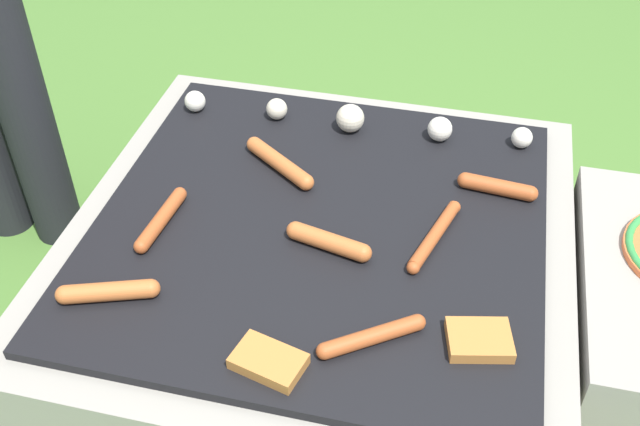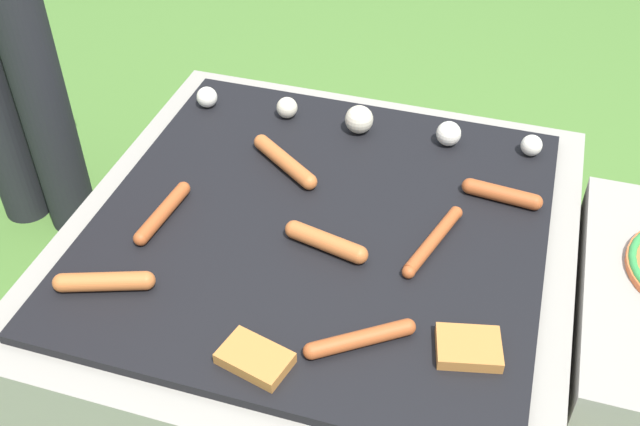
# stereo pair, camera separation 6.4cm
# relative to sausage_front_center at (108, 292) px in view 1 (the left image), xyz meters

# --- Properties ---
(ground_plane) EXTENTS (14.00, 14.00, 0.00)m
(ground_plane) POSITION_rel_sausage_front_center_xyz_m (0.29, 0.26, -0.41)
(ground_plane) COLOR #47702D
(grill) EXTENTS (0.90, 0.90, 0.39)m
(grill) POSITION_rel_sausage_front_center_xyz_m (0.29, 0.26, -0.21)
(grill) COLOR gray
(grill) RESTS_ON ground_plane
(sausage_front_center) EXTENTS (0.16, 0.08, 0.03)m
(sausage_front_center) POSITION_rel_sausage_front_center_xyz_m (0.00, 0.00, 0.00)
(sausage_front_center) COLOR #B7602D
(sausage_front_center) RESTS_ON grill
(sausage_front_right) EXTENTS (0.04, 0.17, 0.03)m
(sausage_front_right) POSITION_rel_sausage_front_center_xyz_m (0.01, 0.18, -0.00)
(sausage_front_right) COLOR #A34C23
(sausage_front_right) RESTS_ON grill
(sausage_back_center) EXTENTS (0.16, 0.12, 0.03)m
(sausage_back_center) POSITION_rel_sausage_front_center_xyz_m (0.17, 0.39, -0.00)
(sausage_back_center) COLOR #B7602D
(sausage_back_center) RESTS_ON grill
(sausage_mid_right) EXTENTS (0.07, 0.19, 0.02)m
(sausage_mid_right) POSITION_rel_sausage_front_center_xyz_m (0.49, 0.25, -0.00)
(sausage_mid_right) COLOR #A34C23
(sausage_mid_right) RESTS_ON grill
(sausage_front_left) EXTENTS (0.15, 0.11, 0.03)m
(sausage_front_left) POSITION_rel_sausage_front_center_xyz_m (0.42, 0.01, -0.00)
(sausage_front_left) COLOR #A34C23
(sausage_front_left) RESTS_ON grill
(sausage_back_right) EXTENTS (0.16, 0.06, 0.03)m
(sausage_back_right) POSITION_rel_sausage_front_center_xyz_m (0.32, 0.19, 0.00)
(sausage_back_right) COLOR #B7602D
(sausage_back_right) RESTS_ON grill
(sausage_back_left) EXTENTS (0.15, 0.04, 0.03)m
(sausage_back_left) POSITION_rel_sausage_front_center_xyz_m (0.59, 0.41, -0.00)
(sausage_back_left) COLOR #A34C23
(sausage_back_left) RESTS_ON grill
(bread_slice_left) EXTENTS (0.12, 0.09, 0.02)m
(bread_slice_left) POSITION_rel_sausage_front_center_xyz_m (0.29, -0.07, -0.01)
(bread_slice_left) COLOR #B27033
(bread_slice_left) RESTS_ON grill
(bread_slice_center) EXTENTS (0.11, 0.09, 0.02)m
(bread_slice_center) POSITION_rel_sausage_front_center_xyz_m (0.58, 0.04, -0.01)
(bread_slice_center) COLOR #B27033
(bread_slice_center) RESTS_ON grill
(mushroom_row) EXTENTS (0.73, 0.07, 0.06)m
(mushroom_row) POSITION_rel_sausage_front_center_xyz_m (0.29, 0.56, 0.01)
(mushroom_row) COLOR silver
(mushroom_row) RESTS_ON grill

